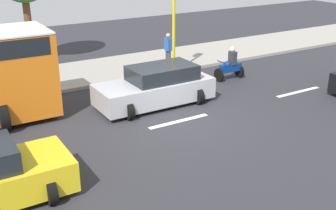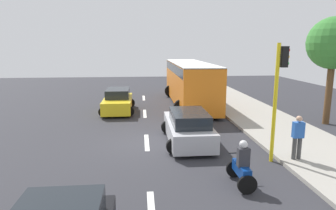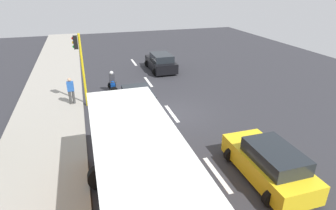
{
  "view_description": "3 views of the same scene",
  "coord_description": "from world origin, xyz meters",
  "px_view_note": "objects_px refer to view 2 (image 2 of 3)",
  "views": [
    {
      "loc": [
        -11.47,
        7.38,
        5.97
      ],
      "look_at": [
        -0.27,
        0.61,
        0.84
      ],
      "focal_mm": 44.89,
      "sensor_mm": 36.0,
      "label": 1
    },
    {
      "loc": [
        -0.23,
        -13.28,
        4.4
      ],
      "look_at": [
        1.12,
        1.4,
        1.47
      ],
      "focal_mm": 32.01,
      "sensor_mm": 36.0,
      "label": 2
    },
    {
      "loc": [
        4.65,
        14.28,
        7.22
      ],
      "look_at": [
        0.84,
        1.95,
        1.5
      ],
      "focal_mm": 29.91,
      "sensor_mm": 36.0,
      "label": 3
    }
  ],
  "objects_px": {
    "traffic_light_corner": "(279,86)",
    "street_tree_north": "(334,44)",
    "car_silver": "(188,127)",
    "car_yellow_cab": "(118,101)",
    "city_bus": "(190,80)",
    "pedestrian_near_signal": "(298,136)",
    "motorcycle": "(242,167)"
  },
  "relations": [
    {
      "from": "car_silver",
      "to": "traffic_light_corner",
      "type": "xyz_separation_m",
      "value": [
        2.95,
        -2.56,
        2.22
      ]
    },
    {
      "from": "car_silver",
      "to": "city_bus",
      "type": "bearing_deg",
      "value": 80.36
    },
    {
      "from": "car_yellow_cab",
      "to": "car_silver",
      "type": "xyz_separation_m",
      "value": [
        3.69,
        -6.96,
        0.0
      ]
    },
    {
      "from": "city_bus",
      "to": "traffic_light_corner",
      "type": "relative_size",
      "value": 2.44
    },
    {
      "from": "city_bus",
      "to": "motorcycle",
      "type": "height_order",
      "value": "city_bus"
    },
    {
      "from": "pedestrian_near_signal",
      "to": "city_bus",
      "type": "bearing_deg",
      "value": 100.35
    },
    {
      "from": "street_tree_north",
      "to": "car_yellow_cab",
      "type": "bearing_deg",
      "value": 160.27
    },
    {
      "from": "city_bus",
      "to": "traffic_light_corner",
      "type": "height_order",
      "value": "traffic_light_corner"
    },
    {
      "from": "city_bus",
      "to": "street_tree_north",
      "type": "bearing_deg",
      "value": -43.47
    },
    {
      "from": "city_bus",
      "to": "street_tree_north",
      "type": "relative_size",
      "value": 1.84
    },
    {
      "from": "city_bus",
      "to": "pedestrian_near_signal",
      "type": "relative_size",
      "value": 6.51
    },
    {
      "from": "car_silver",
      "to": "street_tree_north",
      "type": "relative_size",
      "value": 0.76
    },
    {
      "from": "car_silver",
      "to": "street_tree_north",
      "type": "bearing_deg",
      "value": 17.35
    },
    {
      "from": "motorcycle",
      "to": "pedestrian_near_signal",
      "type": "distance_m",
      "value": 3.22
    },
    {
      "from": "car_silver",
      "to": "traffic_light_corner",
      "type": "distance_m",
      "value": 4.49
    },
    {
      "from": "car_silver",
      "to": "street_tree_north",
      "type": "distance_m",
      "value": 9.57
    },
    {
      "from": "pedestrian_near_signal",
      "to": "traffic_light_corner",
      "type": "height_order",
      "value": "traffic_light_corner"
    },
    {
      "from": "traffic_light_corner",
      "to": "street_tree_north",
      "type": "xyz_separation_m",
      "value": [
        5.45,
        5.19,
        1.56
      ]
    },
    {
      "from": "car_yellow_cab",
      "to": "traffic_light_corner",
      "type": "distance_m",
      "value": 11.82
    },
    {
      "from": "car_silver",
      "to": "pedestrian_near_signal",
      "type": "bearing_deg",
      "value": -36.9
    },
    {
      "from": "city_bus",
      "to": "pedestrian_near_signal",
      "type": "xyz_separation_m",
      "value": [
        2.18,
        -11.91,
        -0.79
      ]
    },
    {
      "from": "car_yellow_cab",
      "to": "motorcycle",
      "type": "distance_m",
      "value": 12.35
    },
    {
      "from": "car_silver",
      "to": "pedestrian_near_signal",
      "type": "relative_size",
      "value": 2.69
    },
    {
      "from": "car_silver",
      "to": "pedestrian_near_signal",
      "type": "xyz_separation_m",
      "value": [
        3.72,
        -2.8,
        0.35
      ]
    },
    {
      "from": "motorcycle",
      "to": "car_silver",
      "type": "bearing_deg",
      "value": 102.67
    },
    {
      "from": "motorcycle",
      "to": "street_tree_north",
      "type": "relative_size",
      "value": 0.26
    },
    {
      "from": "car_silver",
      "to": "motorcycle",
      "type": "distance_m",
      "value": 4.58
    },
    {
      "from": "car_yellow_cab",
      "to": "street_tree_north",
      "type": "bearing_deg",
      "value": -19.73
    },
    {
      "from": "car_yellow_cab",
      "to": "car_silver",
      "type": "bearing_deg",
      "value": -62.08
    },
    {
      "from": "pedestrian_near_signal",
      "to": "car_silver",
      "type": "bearing_deg",
      "value": 143.1
    },
    {
      "from": "car_silver",
      "to": "city_bus",
      "type": "xyz_separation_m",
      "value": [
        1.55,
        9.12,
        1.13
      ]
    },
    {
      "from": "car_yellow_cab",
      "to": "city_bus",
      "type": "distance_m",
      "value": 5.78
    }
  ]
}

